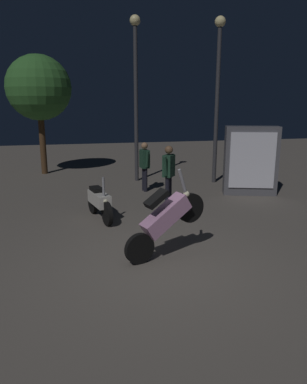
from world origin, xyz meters
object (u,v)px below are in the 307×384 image
streetlamp_far (218,82)px  motorcycle_white_parked_left (99,202)px  streetlamp_near (136,81)px  motorcycle_pink_foreground (166,219)px  kiosk_billboard (251,161)px  person_bystander_far (145,163)px  person_rider_beside (169,170)px

streetlamp_far → motorcycle_white_parked_left: bearing=-142.5°
motorcycle_white_parked_left → streetlamp_near: bearing=144.4°
motorcycle_pink_foreground → streetlamp_far: 7.33m
kiosk_billboard → person_bystander_far: bearing=-2.4°
kiosk_billboard → motorcycle_pink_foreground: bearing=64.6°
motorcycle_pink_foreground → person_rider_beside: size_ratio=0.99×
streetlamp_far → kiosk_billboard: streetlamp_far is taller
motorcycle_white_parked_left → person_bystander_far: (1.66, 2.59, 0.49)m
motorcycle_white_parked_left → kiosk_billboard: size_ratio=0.78×
person_rider_beside → streetlamp_near: streetlamp_near is taller
person_bystander_far → kiosk_billboard: size_ratio=0.75×
motorcycle_pink_foreground → motorcycle_white_parked_left: size_ratio=1.00×
streetlamp_far → kiosk_billboard: bearing=-78.1°
streetlamp_near → person_rider_beside: bearing=-85.2°
person_bystander_far → streetlamp_far: streetlamp_far is taller
motorcycle_white_parked_left → streetlamp_near: size_ratio=0.29×
person_bystander_far → streetlamp_near: streetlamp_near is taller
motorcycle_white_parked_left → kiosk_billboard: 5.02m
motorcycle_pink_foreground → streetlamp_near: (0.71, 6.81, 2.77)m
streetlamp_near → motorcycle_white_parked_left: bearing=-111.9°
motorcycle_pink_foreground → streetlamp_far: bearing=42.0°
streetlamp_near → kiosk_billboard: size_ratio=2.68×
person_rider_beside → streetlamp_near: (-0.28, 3.38, 2.53)m
person_bystander_far → kiosk_billboard: kiosk_billboard is taller
motorcycle_pink_foreground → streetlamp_far: (3.36, 5.91, 2.72)m
kiosk_billboard → streetlamp_near: bearing=-24.7°
motorcycle_pink_foreground → person_rider_beside: (0.99, 3.43, 0.24)m
motorcycle_white_parked_left → streetlamp_far: streetlamp_far is taller
motorcycle_white_parked_left → streetlamp_near: streetlamp_near is taller
person_rider_beside → person_bystander_far: person_rider_beside is taller
person_bystander_far → streetlamp_near: 3.07m
motorcycle_pink_foreground → streetlamp_far: size_ratio=0.29×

